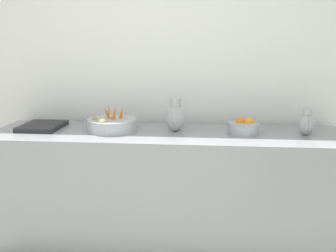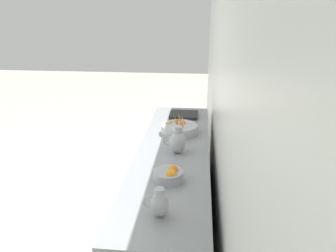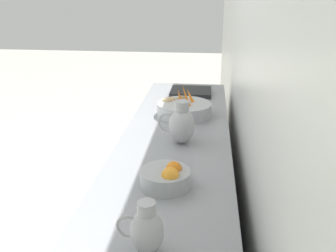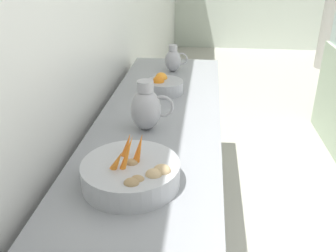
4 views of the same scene
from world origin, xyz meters
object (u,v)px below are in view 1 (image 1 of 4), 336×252
object	(u,v)px
orange_bowl	(244,127)
metal_pitcher_short	(306,124)
vegetable_colander	(112,124)
metal_pitcher_tall	(175,117)

from	to	relation	value
orange_bowl	metal_pitcher_short	size ratio (longest dim) A/B	1.18
vegetable_colander	metal_pitcher_tall	bearing A→B (deg)	92.23
vegetable_colander	metal_pitcher_short	xyz separation A→B (m)	(0.02, 1.45, 0.04)
metal_pitcher_tall	orange_bowl	bearing A→B (deg)	87.11
vegetable_colander	metal_pitcher_tall	distance (m)	0.49
vegetable_colander	metal_pitcher_tall	world-z (taller)	metal_pitcher_tall
vegetable_colander	metal_pitcher_short	world-z (taller)	vegetable_colander
orange_bowl	metal_pitcher_tall	bearing A→B (deg)	-92.89
vegetable_colander	metal_pitcher_short	distance (m)	1.45
metal_pitcher_tall	vegetable_colander	bearing A→B (deg)	-87.77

